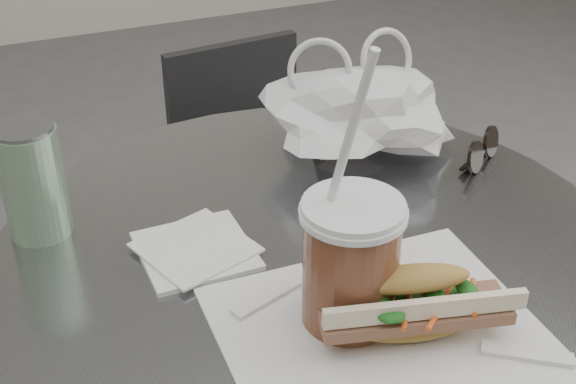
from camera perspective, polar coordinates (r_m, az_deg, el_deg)
name	(u,v)px	position (r m, az deg, el deg)	size (l,w,h in m)	color
chair_far	(264,233)	(1.72, -1.73, -2.93)	(0.37, 0.38, 0.70)	#2B2B2D
sandwich_paper	(388,342)	(0.82, 7.10, -10.54)	(0.32, 0.30, 0.00)	white
banh_mi	(412,305)	(0.81, 8.84, -7.93)	(0.25, 0.14, 0.08)	#BC8847
iced_coffee	(351,262)	(0.80, 4.47, -4.96)	(0.11, 0.11, 0.31)	brown
sunglasses	(481,151)	(1.14, 13.59, 2.84)	(0.09, 0.07, 0.04)	black
plastic_bag	(359,115)	(1.11, 5.06, 5.47)	(0.25, 0.19, 0.12)	silver
napkin_stack	(196,250)	(0.94, -6.58, -4.10)	(0.15, 0.15, 0.01)	white
drink_can	(33,181)	(0.98, -17.70, 0.75)	(0.07, 0.07, 0.14)	#59985F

